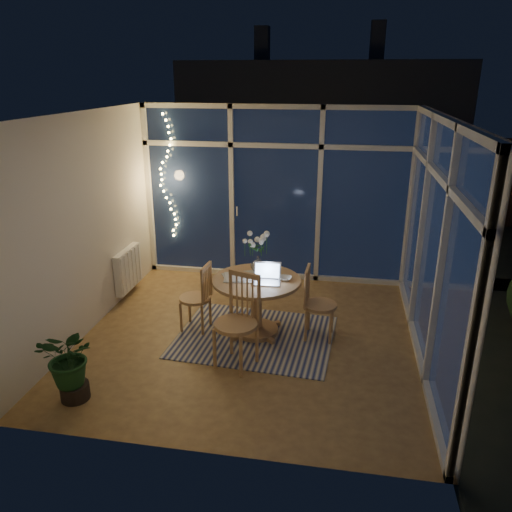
{
  "coord_description": "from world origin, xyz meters",
  "views": [
    {
      "loc": [
        0.98,
        -5.24,
        2.99
      ],
      "look_at": [
        0.01,
        0.25,
        0.95
      ],
      "focal_mm": 35.0,
      "sensor_mm": 36.0,
      "label": 1
    }
  ],
  "objects_px": {
    "dining_table": "(256,307)",
    "potted_plant": "(71,365)",
    "chair_right": "(320,303)",
    "flower_vase": "(258,263)",
    "chair_front": "(236,322)",
    "laptop": "(266,274)",
    "chair_left": "(195,297)"
  },
  "relations": [
    {
      "from": "chair_left",
      "to": "chair_front",
      "type": "bearing_deg",
      "value": 47.3
    },
    {
      "from": "dining_table",
      "to": "laptop",
      "type": "xyz_separation_m",
      "value": [
        0.13,
        -0.09,
        0.47
      ]
    },
    {
      "from": "chair_left",
      "to": "flower_vase",
      "type": "xyz_separation_m",
      "value": [
        0.74,
        0.27,
        0.38
      ]
    },
    {
      "from": "potted_plant",
      "to": "flower_vase",
      "type": "bearing_deg",
      "value": 51.11
    },
    {
      "from": "chair_left",
      "to": "potted_plant",
      "type": "relative_size",
      "value": 1.16
    },
    {
      "from": "dining_table",
      "to": "chair_front",
      "type": "bearing_deg",
      "value": -96.98
    },
    {
      "from": "dining_table",
      "to": "chair_front",
      "type": "height_order",
      "value": "chair_front"
    },
    {
      "from": "laptop",
      "to": "flower_vase",
      "type": "distance_m",
      "value": 0.38
    },
    {
      "from": "chair_right",
      "to": "chair_front",
      "type": "bearing_deg",
      "value": 134.81
    },
    {
      "from": "laptop",
      "to": "flower_vase",
      "type": "height_order",
      "value": "laptop"
    },
    {
      "from": "chair_left",
      "to": "potted_plant",
      "type": "bearing_deg",
      "value": -20.84
    },
    {
      "from": "potted_plant",
      "to": "chair_left",
      "type": "bearing_deg",
      "value": 64.31
    },
    {
      "from": "chair_right",
      "to": "chair_front",
      "type": "xyz_separation_m",
      "value": [
        -0.85,
        -0.78,
        0.07
      ]
    },
    {
      "from": "chair_right",
      "to": "flower_vase",
      "type": "bearing_deg",
      "value": 76.23
    },
    {
      "from": "laptop",
      "to": "chair_right",
      "type": "bearing_deg",
      "value": 7.37
    },
    {
      "from": "flower_vase",
      "to": "chair_front",
      "type": "bearing_deg",
      "value": -93.99
    },
    {
      "from": "dining_table",
      "to": "chair_right",
      "type": "distance_m",
      "value": 0.76
    },
    {
      "from": "laptop",
      "to": "potted_plant",
      "type": "bearing_deg",
      "value": -140.71
    },
    {
      "from": "laptop",
      "to": "potted_plant",
      "type": "xyz_separation_m",
      "value": [
        -1.65,
        -1.51,
        -0.45
      ]
    },
    {
      "from": "chair_left",
      "to": "laptop",
      "type": "bearing_deg",
      "value": 90.48
    },
    {
      "from": "dining_table",
      "to": "chair_left",
      "type": "bearing_deg",
      "value": -178.32
    },
    {
      "from": "laptop",
      "to": "potted_plant",
      "type": "height_order",
      "value": "laptop"
    },
    {
      "from": "chair_right",
      "to": "laptop",
      "type": "bearing_deg",
      "value": 102.94
    },
    {
      "from": "potted_plant",
      "to": "dining_table",
      "type": "bearing_deg",
      "value": 46.55
    },
    {
      "from": "chair_left",
      "to": "chair_right",
      "type": "xyz_separation_m",
      "value": [
        1.52,
        0.05,
        0.01
      ]
    },
    {
      "from": "chair_left",
      "to": "laptop",
      "type": "distance_m",
      "value": 0.98
    },
    {
      "from": "dining_table",
      "to": "laptop",
      "type": "relative_size",
      "value": 3.27
    },
    {
      "from": "chair_left",
      "to": "flower_vase",
      "type": "bearing_deg",
      "value": 115.31
    },
    {
      "from": "chair_right",
      "to": "laptop",
      "type": "xyz_separation_m",
      "value": [
        -0.63,
        -0.12,
        0.38
      ]
    },
    {
      "from": "chair_left",
      "to": "potted_plant",
      "type": "height_order",
      "value": "chair_left"
    },
    {
      "from": "dining_table",
      "to": "potted_plant",
      "type": "bearing_deg",
      "value": -133.45
    },
    {
      "from": "laptop",
      "to": "flower_vase",
      "type": "xyz_separation_m",
      "value": [
        -0.15,
        0.34,
        -0.01
      ]
    }
  ]
}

